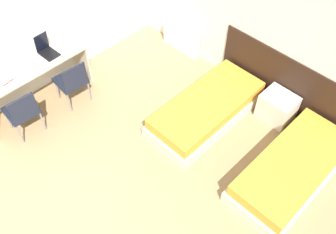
{
  "coord_description": "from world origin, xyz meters",
  "views": [
    {
      "loc": [
        2.39,
        -0.22,
        4.59
      ],
      "look_at": [
        0.0,
        2.19,
        0.55
      ],
      "focal_mm": 40.0,
      "sensor_mm": 36.0,
      "label": 1
    }
  ],
  "objects_px": {
    "bed_near_window": "(207,109)",
    "chair_near_laptop": "(72,80)",
    "bed_near_door": "(292,169)",
    "chair_near_notebook": "(22,110)",
    "laptop": "(46,50)",
    "nightstand": "(277,107)"
  },
  "relations": [
    {
      "from": "bed_near_door",
      "to": "laptop",
      "type": "height_order",
      "value": "laptop"
    },
    {
      "from": "chair_near_laptop",
      "to": "nightstand",
      "type": "bearing_deg",
      "value": 42.77
    },
    {
      "from": "chair_near_laptop",
      "to": "chair_near_notebook",
      "type": "height_order",
      "value": "same"
    },
    {
      "from": "bed_near_window",
      "to": "chair_near_laptop",
      "type": "distance_m",
      "value": 2.16
    },
    {
      "from": "bed_near_door",
      "to": "laptop",
      "type": "bearing_deg",
      "value": -161.01
    },
    {
      "from": "bed_near_window",
      "to": "bed_near_door",
      "type": "xyz_separation_m",
      "value": [
        1.55,
        0.0,
        0.0
      ]
    },
    {
      "from": "bed_near_door",
      "to": "chair_near_notebook",
      "type": "xyz_separation_m",
      "value": [
        -3.3,
        -2.13,
        0.3
      ]
    },
    {
      "from": "bed_near_window",
      "to": "chair_near_notebook",
      "type": "relative_size",
      "value": 2.34
    },
    {
      "from": "chair_near_laptop",
      "to": "laptop",
      "type": "distance_m",
      "value": 0.6
    },
    {
      "from": "bed_near_window",
      "to": "bed_near_door",
      "type": "bearing_deg",
      "value": 0.0
    },
    {
      "from": "bed_near_window",
      "to": "chair_near_laptop",
      "type": "xyz_separation_m",
      "value": [
        -1.74,
        -1.25,
        0.3
      ]
    },
    {
      "from": "chair_near_laptop",
      "to": "chair_near_notebook",
      "type": "bearing_deg",
      "value": -85.91
    },
    {
      "from": "bed_near_door",
      "to": "chair_near_notebook",
      "type": "height_order",
      "value": "chair_near_notebook"
    },
    {
      "from": "bed_near_door",
      "to": "chair_near_notebook",
      "type": "bearing_deg",
      "value": -147.08
    },
    {
      "from": "chair_near_notebook",
      "to": "laptop",
      "type": "relative_size",
      "value": 2.6
    },
    {
      "from": "chair_near_notebook",
      "to": "bed_near_door",
      "type": "bearing_deg",
      "value": 36.23
    },
    {
      "from": "bed_near_window",
      "to": "bed_near_door",
      "type": "relative_size",
      "value": 1.0
    },
    {
      "from": "chair_near_laptop",
      "to": "chair_near_notebook",
      "type": "xyz_separation_m",
      "value": [
        0.0,
        -0.89,
        0.0
      ]
    },
    {
      "from": "nightstand",
      "to": "chair_near_laptop",
      "type": "relative_size",
      "value": 0.61
    },
    {
      "from": "chair_near_laptop",
      "to": "laptop",
      "type": "xyz_separation_m",
      "value": [
        -0.47,
        -0.05,
        0.36
      ]
    },
    {
      "from": "bed_near_window",
      "to": "chair_near_notebook",
      "type": "xyz_separation_m",
      "value": [
        -1.74,
        -2.13,
        0.3
      ]
    },
    {
      "from": "chair_near_notebook",
      "to": "laptop",
      "type": "distance_m",
      "value": 1.03
    }
  ]
}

